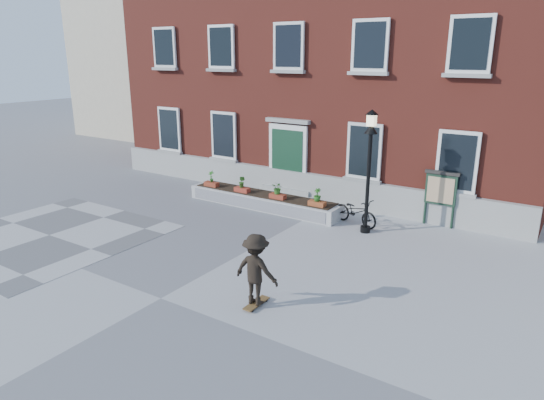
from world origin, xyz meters
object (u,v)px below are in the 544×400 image
Objects in this scene: skateboarder at (256,270)px; bicycle at (356,212)px; lamp_post at (370,155)px; notice_board at (441,189)px.

bicycle is at bearing 93.51° from skateboarder.
skateboarder reaches higher than bicycle.
bicycle is 2.21m from lamp_post.
lamp_post is 2.26× the size of skateboarder.
notice_board is at bearing 75.83° from skateboarder.
notice_board is 7.99m from skateboarder.
bicycle is 6.36m from skateboarder.
skateboarder is at bearing -159.84° from bicycle.
lamp_post is at bearing -133.27° from notice_board.
skateboarder is (-1.96, -7.74, -0.36)m from notice_board.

